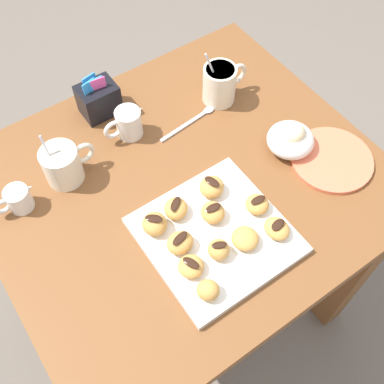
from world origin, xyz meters
TOP-DOWN VIEW (x-y plane):
  - ground_plane at (0.00, 0.00)m, footprint 8.00×8.00m
  - dining_table at (0.00, 0.00)m, footprint 0.85×0.74m
  - pastry_plate_square at (-0.03, -0.15)m, footprint 0.28×0.28m
  - coffee_mug_cream_left at (-0.21, 0.16)m, footprint 0.12×0.08m
  - coffee_mug_cream_right at (0.21, 0.16)m, footprint 0.12×0.08m
  - cream_pitcher_white at (-0.03, 0.18)m, footprint 0.10×0.06m
  - sugar_caddy at (-0.05, 0.29)m, footprint 0.09×0.07m
  - ice_cream_bowl at (0.25, -0.06)m, footprint 0.11×0.11m
  - chocolate_sauce_pitcher at (-0.32, 0.14)m, footprint 0.09×0.05m
  - saucer_coral_left at (0.31, -0.15)m, footprint 0.19×0.19m
  - loose_spoon_near_saucer at (0.12, 0.13)m, footprint 0.16×0.03m
  - beignet_0 at (-0.01, -0.12)m, footprint 0.05×0.06m
  - chocolate_drizzle_0 at (-0.01, -0.12)m, footprint 0.04×0.02m
  - beignet_1 at (-0.07, -0.07)m, footprint 0.07×0.07m
  - chocolate_drizzle_1 at (-0.07, -0.07)m, footprint 0.04×0.04m
  - beignet_2 at (-0.10, -0.14)m, footprint 0.06×0.05m
  - chocolate_drizzle_2 at (-0.10, -0.14)m, footprint 0.04×0.03m
  - beignet_3 at (-0.11, -0.19)m, footprint 0.07×0.07m
  - chocolate_drizzle_3 at (-0.11, -0.19)m, footprint 0.03×0.04m
  - beignet_4 at (0.01, -0.20)m, footprint 0.06×0.06m
  - beignet_5 at (0.08, -0.15)m, footprint 0.06×0.06m
  - chocolate_drizzle_5 at (0.08, -0.15)m, footprint 0.04×0.02m
  - beignet_6 at (0.03, -0.07)m, footprint 0.07×0.07m
  - chocolate_drizzle_6 at (0.03, -0.07)m, footprint 0.03×0.04m
  - beignet_7 at (0.08, -0.22)m, footprint 0.05×0.06m
  - chocolate_drizzle_7 at (0.08, -0.22)m, footprint 0.04×0.03m
  - beignet_8 at (-0.05, -0.19)m, footprint 0.05×0.05m
  - chocolate_drizzle_8 at (-0.05, -0.19)m, footprint 0.03×0.03m
  - beignet_9 at (-0.11, -0.25)m, footprint 0.06×0.06m
  - beignet_10 at (-0.12, -0.07)m, footprint 0.06×0.07m
  - chocolate_drizzle_10 at (-0.12, -0.07)m, footprint 0.04×0.04m

SIDE VIEW (x-z plane):
  - ground_plane at x=0.00m, z-range 0.00..0.00m
  - dining_table at x=0.00m, z-range 0.21..0.95m
  - loose_spoon_near_saucer at x=0.12m, z-range 0.73..0.74m
  - saucer_coral_left at x=0.31m, z-range 0.73..0.74m
  - pastry_plate_square at x=-0.03m, z-range 0.73..0.75m
  - beignet_7 at x=0.08m, z-range 0.75..0.78m
  - beignet_3 at x=-0.11m, z-range 0.75..0.78m
  - chocolate_sauce_pitcher at x=-0.32m, z-range 0.74..0.79m
  - beignet_4 at x=0.01m, z-range 0.75..0.78m
  - beignet_5 at x=0.08m, z-range 0.75..0.78m
  - beignet_1 at x=-0.07m, z-range 0.75..0.78m
  - beignet_0 at x=-0.01m, z-range 0.75..0.79m
  - beignet_2 at x=-0.10m, z-range 0.75..0.79m
  - beignet_6 at x=0.03m, z-range 0.75..0.79m
  - beignet_8 at x=-0.05m, z-range 0.75..0.79m
  - beignet_9 at x=-0.11m, z-range 0.75..0.79m
  - ice_cream_bowl at x=0.25m, z-range 0.73..0.81m
  - beignet_10 at x=-0.12m, z-range 0.75..0.79m
  - cream_pitcher_white at x=-0.03m, z-range 0.74..0.81m
  - sugar_caddy at x=-0.05m, z-range 0.72..0.83m
  - chocolate_drizzle_7 at x=0.08m, z-range 0.78..0.78m
  - chocolate_drizzle_3 at x=-0.11m, z-range 0.78..0.78m
  - coffee_mug_cream_left at x=-0.21m, z-range 0.72..0.85m
  - chocolate_drizzle_5 at x=0.08m, z-range 0.78..0.79m
  - chocolate_drizzle_1 at x=-0.07m, z-range 0.78..0.79m
  - chocolate_drizzle_0 at x=-0.01m, z-range 0.78..0.79m
  - coffee_mug_cream_right at x=0.21m, z-range 0.71..0.86m
  - chocolate_drizzle_2 at x=-0.10m, z-range 0.79..0.79m
  - chocolate_drizzle_6 at x=0.03m, z-range 0.79..0.79m
  - chocolate_drizzle_8 at x=-0.05m, z-range 0.79..0.79m
  - chocolate_drizzle_10 at x=-0.12m, z-range 0.79..0.79m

